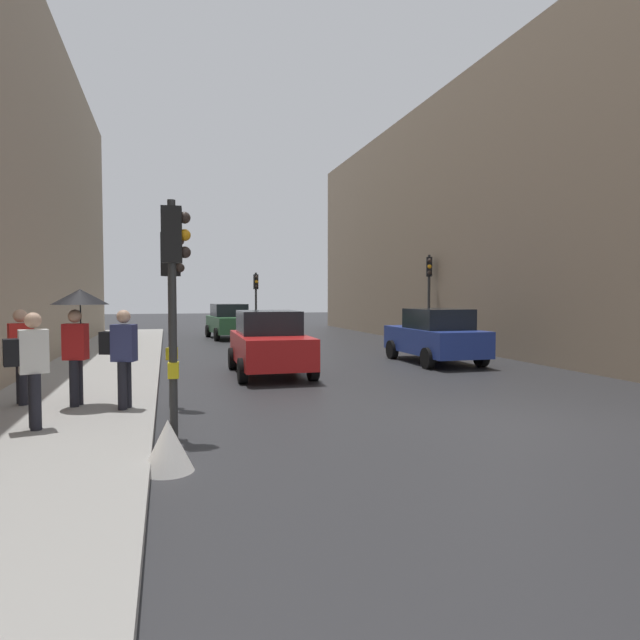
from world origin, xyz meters
TOP-DOWN VIEW (x-y plane):
  - ground_plane at (0.00, 0.00)m, footprint 120.00×120.00m
  - sidewalk_kerb at (-7.39, 6.00)m, footprint 3.22×40.00m
  - building_facade_right at (11.77, 12.14)m, footprint 12.00×34.99m
  - traffic_light_near_right at (-5.45, 2.71)m, footprint 0.45×0.35m
  - traffic_light_far_median at (-0.66, 22.37)m, footprint 0.25×0.43m
  - traffic_light_near_left at (-5.45, 0.30)m, footprint 0.44×0.26m
  - traffic_light_mid_street at (5.47, 13.22)m, footprint 0.34×0.45m
  - car_red_sedan at (-2.83, 6.58)m, footprint 2.10×4.24m
  - car_green_estate at (-2.46, 19.58)m, footprint 2.28×4.33m
  - car_blue_van at (2.81, 7.63)m, footprint 2.05×4.22m
  - pedestrian_with_umbrella at (-7.11, 2.52)m, footprint 1.00×1.00m
  - pedestrian_with_black_backpack at (-7.54, 0.82)m, footprint 0.65×0.44m
  - pedestrian_with_grey_backpack at (-6.34, 2.04)m, footprint 0.66×0.45m
  - pedestrian_in_red_jacket at (-8.17, 2.95)m, footprint 0.47×0.39m
  - warning_sign_triangle at (-5.57, -1.29)m, footprint 0.64×0.64m

SIDE VIEW (x-z plane):
  - ground_plane at x=0.00m, z-range 0.00..0.00m
  - sidewalk_kerb at x=-7.39m, z-range 0.00..0.16m
  - warning_sign_triangle at x=-5.57m, z-range 0.00..0.65m
  - car_red_sedan at x=-2.83m, z-range 0.00..1.76m
  - car_green_estate at x=-2.46m, z-range 0.00..1.76m
  - car_blue_van at x=2.81m, z-range 0.00..1.76m
  - pedestrian_in_red_jacket at x=-8.17m, z-range 0.25..2.02m
  - pedestrian_with_black_backpack at x=-7.54m, z-range 0.28..2.05m
  - pedestrian_with_grey_backpack at x=-6.34m, z-range 0.28..2.05m
  - pedestrian_with_umbrella at x=-7.11m, z-range 0.77..2.91m
  - traffic_light_far_median at x=-0.66m, z-range 0.66..4.15m
  - traffic_light_near_right at x=-5.45m, z-range 0.67..4.16m
  - traffic_light_near_left at x=-5.45m, z-range 0.69..4.30m
  - traffic_light_mid_street at x=5.47m, z-range 0.75..4.71m
  - building_facade_right at x=11.77m, z-range 0.00..10.98m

